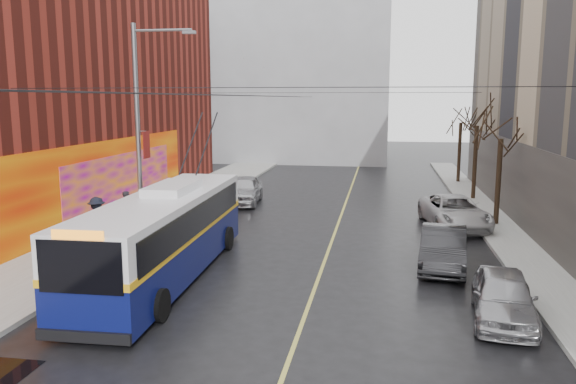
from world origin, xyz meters
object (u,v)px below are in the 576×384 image
Objects in this scene: streetlight_pole at (141,129)px; tree_near at (502,122)px; tree_far at (461,112)px; parked_car_c at (454,212)px; following_car at (243,190)px; pedestrian_b at (142,211)px; parked_car_a at (503,297)px; trolleybus at (165,234)px; pedestrian_c at (97,220)px; parked_car_b at (443,248)px; pedestrian_a at (128,210)px; tree_mid at (478,112)px.

streetlight_pole reaches higher than tree_near.
parked_car_c is (-2.00, -14.49, -4.40)m from tree_far.
following_car is 3.06× the size of pedestrian_b.
parked_car_a is (13.07, -6.07, -4.16)m from streetlight_pole.
tree_far is 26.53m from parked_car_a.
pedestrian_c is at bearing 139.63° from trolleybus.
pedestrian_b is at bearing -133.06° from tree_far.
parked_car_b reaches higher than parked_car_a.
parked_car_b is 13.97m from pedestrian_a.
streetlight_pole is 19.96m from tree_mid.
pedestrian_a is (-3.42, -7.86, 0.23)m from following_car.
tree_mid is 8.96m from parked_car_c.
trolleybus is (2.46, -3.99, -3.32)m from streetlight_pole.
parked_car_b is 6.94m from parked_car_c.
trolleybus is (-12.67, -9.99, -3.45)m from tree_near.
pedestrian_b is at bearing -49.63° from pedestrian_c.
following_car reaches higher than parked_car_b.
pedestrian_a is (-16.80, -4.12, -3.94)m from tree_near.
streetlight_pole reaches higher than tree_far.
pedestrian_c is at bearing -167.71° from parked_car_c.
streetlight_pole is at bearing -151.42° from pedestrian_a.
streetlight_pole is 14.83m from parked_car_c.
parked_car_b is at bearing -98.54° from tree_far.
trolleybus is 2.61× the size of parked_car_b.
parked_car_b is 13.71m from pedestrian_b.
tree_mid reaches higher than pedestrian_c.
tree_near reaches higher than parked_car_a.
following_car is 2.50× the size of pedestrian_c.
parked_car_c is 14.69m from pedestrian_b.
tree_far is (0.00, 14.00, 0.17)m from tree_near.
tree_far is 3.46× the size of pedestrian_c.
streetlight_pole is 2.23× the size of parked_car_a.
following_car is (-13.38, -3.26, -4.44)m from tree_mid.
pedestrian_c is at bearing -166.52° from streetlight_pole.
parked_car_b is at bearing -6.31° from streetlight_pole.
pedestrian_b is at bearing 156.01° from parked_car_a.
streetlight_pole is 1.35× the size of tree_mid.
parked_car_a is 4.88m from parked_car_b.
tree_mid reaches higher than following_car.
tree_mid reaches higher than pedestrian_a.
pedestrian_a is at bearing -146.49° from tree_mid.
parked_car_c is (-2.00, -7.49, -4.51)m from tree_mid.
pedestrian_c is (-0.67, -2.93, 0.17)m from pedestrian_b.
trolleybus is at bearing -91.79° from following_car.
trolleybus reaches higher than pedestrian_c.
following_car is at bearing 79.75° from streetlight_pole.
following_car is at bearing 164.40° from tree_near.
pedestrian_a is at bearing -42.82° from pedestrian_c.
parked_car_a is at bearing -99.72° from parked_car_c.
pedestrian_b is (-16.38, -3.53, -4.05)m from tree_near.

